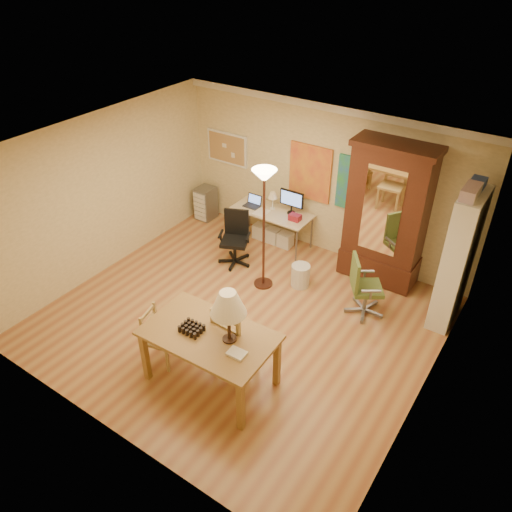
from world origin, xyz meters
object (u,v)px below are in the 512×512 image
Objects in this scene: armoire at (385,223)px; office_chair_black at (235,249)px; dining_table at (216,326)px; bookshelf at (458,260)px; office_chair_green at (363,298)px; computer_desk at (274,224)px.

office_chair_black is at bearing -155.90° from armoire.
dining_table is at bearing -58.39° from office_chair_black.
armoire reaches higher than bookshelf.
armoire reaches higher than dining_table.
office_chair_black is (-1.48, 2.41, -0.72)m from dining_table.
office_chair_black is 2.44m from office_chair_green.
office_chair_black is (-0.22, -0.93, -0.15)m from computer_desk.
bookshelf reaches higher than office_chair_green.
office_chair_black is 0.46× the size of bookshelf.
dining_table is 1.67× the size of office_chair_green.
dining_table is 3.52m from armoire.
office_chair_green is at bearing 68.07° from dining_table.
dining_table is 2.67m from office_chair_green.
bookshelf reaches higher than office_chair_black.
dining_table is 1.13× the size of computer_desk.
office_chair_green is at bearing -151.19° from bookshelf.
computer_desk is (-1.27, 3.34, -0.57)m from dining_table.
bookshelf is (1.09, 0.60, 0.78)m from office_chair_green.
office_chair_green is 1.31m from armoire.
computer_desk reaches higher than office_chair_black.
office_chair_black is 0.40× the size of armoire.
computer_desk is 2.15m from armoire.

